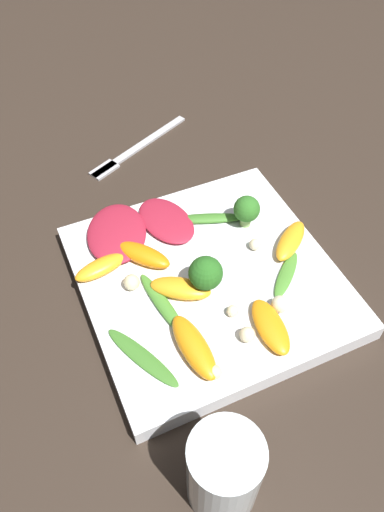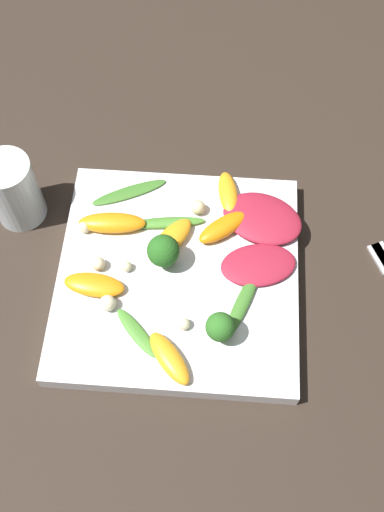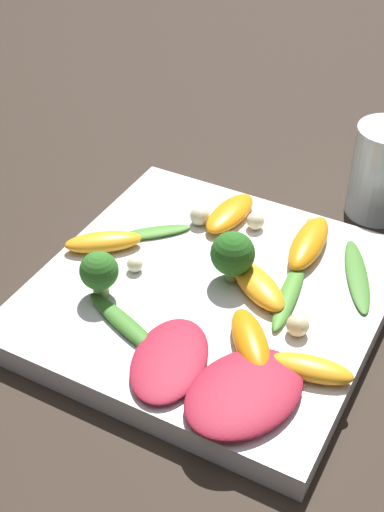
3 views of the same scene
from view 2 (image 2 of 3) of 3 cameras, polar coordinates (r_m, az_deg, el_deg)
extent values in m
plane|color=#2D231C|center=(0.70, -1.32, -2.39)|extent=(2.40, 2.40, 0.00)
cube|color=white|center=(0.69, -1.34, -1.97)|extent=(0.27, 0.27, 0.02)
cylinder|color=silver|center=(0.73, -16.66, 6.00)|extent=(0.06, 0.06, 0.09)
cube|color=#B2B2B7|center=(0.74, 17.75, -0.12)|extent=(0.05, 0.04, 0.01)
ellipsoid|color=maroon|center=(0.71, 6.70, 3.58)|extent=(0.10, 0.11, 0.01)
ellipsoid|color=maroon|center=(0.68, 6.33, -0.84)|extent=(0.07, 0.10, 0.01)
ellipsoid|color=orange|center=(0.63, -2.63, -9.67)|extent=(0.07, 0.06, 0.02)
ellipsoid|color=orange|center=(0.69, -2.02, 1.63)|extent=(0.07, 0.06, 0.02)
ellipsoid|color=orange|center=(0.72, 3.45, 5.99)|extent=(0.06, 0.03, 0.01)
ellipsoid|color=orange|center=(0.70, 3.00, 2.76)|extent=(0.06, 0.07, 0.02)
ellipsoid|color=orange|center=(0.70, -7.62, 3.15)|extent=(0.03, 0.08, 0.02)
ellipsoid|color=orange|center=(0.67, -9.30, -2.72)|extent=(0.03, 0.07, 0.01)
cylinder|color=#84AD5B|center=(0.64, 2.65, -7.32)|extent=(0.01, 0.01, 0.02)
sphere|color=#2D6B23|center=(0.62, 2.71, -6.76)|extent=(0.03, 0.03, 0.03)
cylinder|color=#84AD5B|center=(0.67, -2.69, -0.25)|extent=(0.01, 0.01, 0.02)
sphere|color=#26601E|center=(0.66, -2.76, 0.51)|extent=(0.04, 0.04, 0.04)
ellipsoid|color=#47842D|center=(0.65, -5.27, -7.29)|extent=(0.06, 0.06, 0.01)
ellipsoid|color=#47842D|center=(0.70, -2.51, 3.18)|extent=(0.03, 0.09, 0.01)
ellipsoid|color=#3D7528|center=(0.73, -5.99, 6.05)|extent=(0.06, 0.09, 0.00)
ellipsoid|color=#3D7528|center=(0.66, 4.84, -4.44)|extent=(0.09, 0.05, 0.01)
sphere|color=beige|center=(0.71, -10.20, 2.74)|extent=(0.01, 0.01, 0.01)
sphere|color=beige|center=(0.66, -8.03, -4.46)|extent=(0.02, 0.02, 0.02)
sphere|color=beige|center=(0.71, 0.57, 4.66)|extent=(0.02, 0.02, 0.02)
sphere|color=beige|center=(0.64, -0.78, -6.48)|extent=(0.01, 0.01, 0.01)
sphere|color=beige|center=(0.67, -6.30, -1.13)|extent=(0.01, 0.01, 0.01)
sphere|color=beige|center=(0.68, -8.97, -1.01)|extent=(0.02, 0.02, 0.02)
camera|label=1|loc=(0.59, -39.06, 35.34)|focal=35.00mm
camera|label=3|loc=(0.65, 43.36, 28.77)|focal=50.00mm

